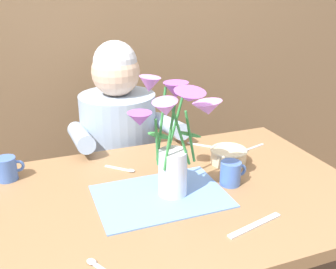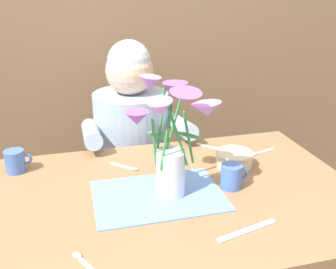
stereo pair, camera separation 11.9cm
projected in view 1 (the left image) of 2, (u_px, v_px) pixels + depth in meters
wood_panel_backdrop at (99, 5)px, 1.94m from camera, size 4.00×0.10×2.50m
dining_table at (174, 218)px, 1.26m from camera, size 1.20×0.80×0.74m
seated_person at (121, 164)px, 1.81m from camera, size 0.45×0.47×1.14m
striped_placemat at (161, 196)px, 1.19m from camera, size 0.40×0.28×0.00m
flower_vase at (174, 134)px, 1.13m from camera, size 0.31×0.24×0.36m
ceramic_bowl at (229, 155)px, 1.41m from camera, size 0.14×0.14×0.06m
dinner_knife at (255, 225)px, 1.05m from camera, size 0.19×0.06×0.00m
ceramic_mug at (7, 169)px, 1.29m from camera, size 0.09×0.07×0.08m
tea_cup at (231, 173)px, 1.26m from camera, size 0.09×0.07×0.08m
spoon_0 at (196, 144)px, 1.57m from camera, size 0.10×0.09×0.01m
spoon_1 at (99, 267)px, 0.90m from camera, size 0.07×0.11×0.01m
spoon_2 at (250, 149)px, 1.53m from camera, size 0.12×0.05×0.01m
spoon_3 at (125, 169)px, 1.36m from camera, size 0.10×0.09×0.01m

